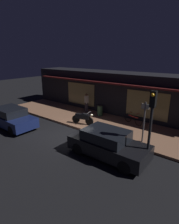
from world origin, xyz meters
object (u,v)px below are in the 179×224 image
object	(u,v)px
person_photographer	(86,102)
parked_car_near	(11,117)
traffic_light_pole	(151,116)
sign_post	(144,120)
trash_bin	(100,110)
motorcycle	(83,118)
bicycle_parked	(133,119)
parked_car_far	(107,144)

from	to	relation	value
person_photographer	parked_car_near	bearing A→B (deg)	-111.15
traffic_light_pole	sign_post	bearing A→B (deg)	117.79
sign_post	trash_bin	world-z (taller)	sign_post
parked_car_near	motorcycle	bearing A→B (deg)	39.88
trash_bin	parked_car_near	size ratio (longest dim) A/B	0.23
person_photographer	traffic_light_pole	distance (m)	8.78
bicycle_parked	parked_car_near	xyz separation A→B (m)	(-6.84, -5.66, 0.20)
motorcycle	parked_car_far	xyz separation A→B (m)	(3.70, -2.44, 0.06)
trash_bin	sign_post	bearing A→B (deg)	-26.93
bicycle_parked	parked_car_far	size ratio (longest dim) A/B	0.39
motorcycle	bicycle_parked	distance (m)	3.70
trash_bin	parked_car_far	bearing A→B (deg)	-51.40
motorcycle	sign_post	size ratio (longest dim) A/B	0.70
traffic_light_pole	motorcycle	bearing A→B (deg)	160.13
person_photographer	traffic_light_pole	xyz separation A→B (m)	(7.36, -4.56, 1.45)
person_photographer	parked_car_near	world-z (taller)	person_photographer
trash_bin	parked_car_near	xyz separation A→B (m)	(-3.85, -5.68, 0.08)
traffic_light_pole	parked_car_far	bearing A→B (deg)	-168.35
sign_post	trash_bin	xyz separation A→B (m)	(-4.71, 2.39, -0.89)
parked_car_near	parked_car_far	distance (m)	7.73
motorcycle	parked_car_near	size ratio (longest dim) A/B	0.41
parked_car_near	bicycle_parked	bearing A→B (deg)	39.61
motorcycle	bicycle_parked	size ratio (longest dim) A/B	1.04
bicycle_parked	traffic_light_pole	bearing A→B (deg)	-57.61
sign_post	motorcycle	bearing A→B (deg)	179.58
traffic_light_pole	parked_car_near	size ratio (longest dim) A/B	0.87
bicycle_parked	trash_bin	size ratio (longest dim) A/B	1.74
bicycle_parked	parked_car_near	bearing A→B (deg)	-140.39
parked_car_far	person_photographer	bearing A→B (deg)	137.51
trash_bin	bicycle_parked	bearing A→B (deg)	-0.41
bicycle_parked	person_photographer	world-z (taller)	person_photographer
motorcycle	person_photographer	distance (m)	3.08
bicycle_parked	person_photographer	size ratio (longest dim) A/B	0.97
parked_car_near	sign_post	bearing A→B (deg)	21.02
bicycle_parked	parked_car_near	distance (m)	8.89
traffic_light_pole	parked_car_far	world-z (taller)	traffic_light_pole
sign_post	trash_bin	size ratio (longest dim) A/B	2.58
person_photographer	parked_car_far	xyz separation A→B (m)	(5.42, -4.96, -0.32)
trash_bin	traffic_light_pole	distance (m)	7.49
bicycle_parked	parked_car_far	world-z (taller)	parked_car_far
bicycle_parked	sign_post	distance (m)	3.10
traffic_light_pole	parked_car_near	world-z (taller)	traffic_light_pole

